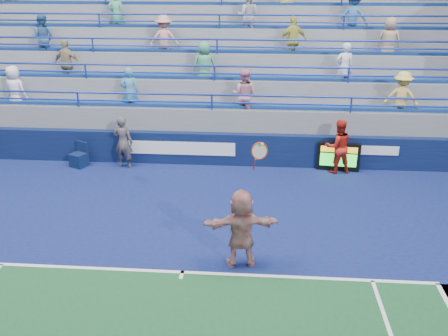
# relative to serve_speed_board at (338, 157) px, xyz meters

# --- Properties ---
(ground) EXTENTS (120.00, 120.00, 0.00)m
(ground) POSITION_rel_serve_speed_board_xyz_m (-4.17, -6.24, -0.48)
(ground) COLOR #333538
(sponsor_wall) EXTENTS (18.00, 0.32, 1.10)m
(sponsor_wall) POSITION_rel_serve_speed_board_xyz_m (-4.17, 0.26, 0.07)
(sponsor_wall) COLOR #0A133A
(sponsor_wall) RESTS_ON ground
(bleacher_stand) EXTENTS (18.00, 5.60, 6.13)m
(bleacher_stand) POSITION_rel_serve_speed_board_xyz_m (-4.17, 4.03, 1.07)
(bleacher_stand) COLOR slate
(bleacher_stand) RESTS_ON ground
(serve_speed_board) EXTENTS (1.38, 0.29, 0.95)m
(serve_speed_board) POSITION_rel_serve_speed_board_xyz_m (0.00, 0.00, 0.00)
(serve_speed_board) COLOR black
(serve_speed_board) RESTS_ON ground
(judge_chair) EXTENTS (0.62, 0.64, 0.83)m
(judge_chair) POSITION_rel_serve_speed_board_xyz_m (-8.57, -0.29, -0.21)
(judge_chair) COLOR #0D1A3E
(judge_chair) RESTS_ON ground
(tennis_player) EXTENTS (1.76, 0.79, 2.93)m
(tennis_player) POSITION_rel_serve_speed_board_xyz_m (-2.91, -5.79, 0.44)
(tennis_player) COLOR silver
(tennis_player) RESTS_ON ground
(line_judge) EXTENTS (0.69, 0.49, 1.76)m
(line_judge) POSITION_rel_serve_speed_board_xyz_m (-7.05, -0.22, 0.40)
(line_judge) COLOR #131836
(line_judge) RESTS_ON ground
(ball_girl) EXTENTS (0.98, 0.84, 1.78)m
(ball_girl) POSITION_rel_serve_speed_board_xyz_m (-0.06, -0.14, 0.41)
(ball_girl) COLOR red
(ball_girl) RESTS_ON ground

